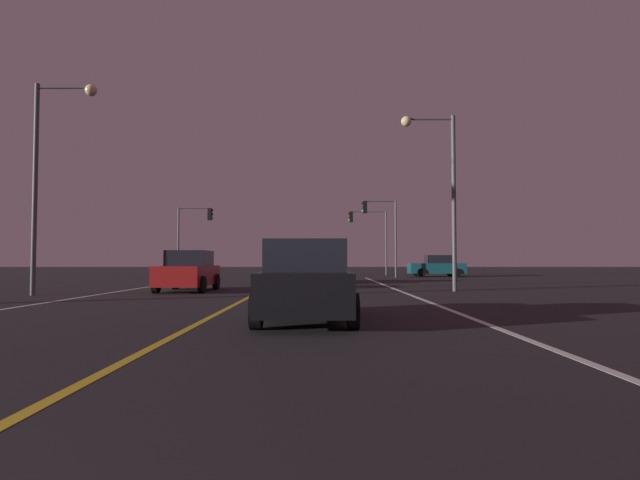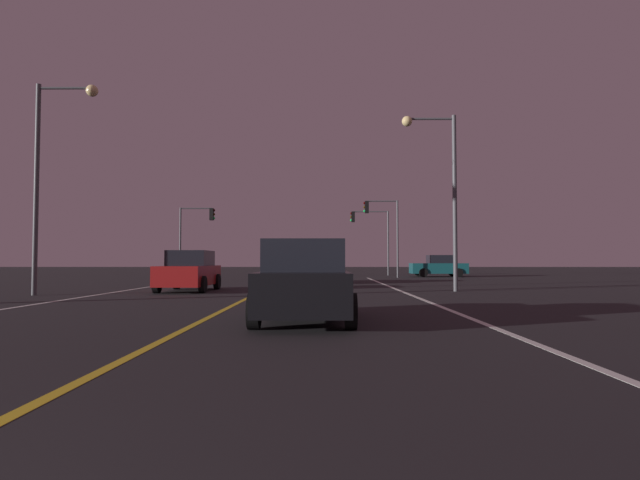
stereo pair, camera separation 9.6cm
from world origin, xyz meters
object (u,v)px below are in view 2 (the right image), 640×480
at_px(car_crossing_side, 439,266).
at_px(traffic_light_near_right, 382,221).
at_px(street_lamp_right_far, 441,178).
at_px(car_ahead_far, 313,268).
at_px(street_lamp_left_mid, 51,160).
at_px(traffic_light_near_left, 197,226).
at_px(car_oncoming, 189,271).
at_px(car_lead_same_lane, 305,282).
at_px(traffic_light_far_right, 370,227).

bearing_deg(car_crossing_side, traffic_light_near_right, 21.80).
bearing_deg(street_lamp_right_far, car_ahead_far, -55.31).
xyz_separation_m(car_ahead_far, street_lamp_left_mid, (-9.55, -10.42, 4.20)).
bearing_deg(street_lamp_left_mid, traffic_light_near_left, 88.13).
bearing_deg(traffic_light_near_left, car_oncoming, -76.94).
bearing_deg(traffic_light_near_right, car_lead_same_lane, 80.00).
bearing_deg(traffic_light_near_right, street_lamp_right_far, 91.82).
relative_size(car_oncoming, street_lamp_right_far, 0.58).
height_order(street_lamp_left_mid, street_lamp_right_far, street_lamp_left_mid).
bearing_deg(street_lamp_right_far, car_oncoming, -1.02).
distance_m(car_crossing_side, traffic_light_near_right, 6.10).
xyz_separation_m(car_ahead_far, street_lamp_right_far, (5.52, -7.98, 3.92)).
distance_m(car_oncoming, traffic_light_far_right, 24.43).
bearing_deg(car_ahead_far, traffic_light_near_right, -29.23).
bearing_deg(traffic_light_far_right, street_lamp_left_mid, 60.32).
xyz_separation_m(car_lead_same_lane, car_crossing_side, (9.49, 29.10, 0.00)).
xyz_separation_m(car_lead_same_lane, traffic_light_far_right, (4.42, 32.72, 3.29)).
bearing_deg(car_oncoming, car_ahead_far, 147.08).
bearing_deg(street_lamp_right_far, traffic_light_near_right, -88.18).
relative_size(car_crossing_side, traffic_light_near_left, 0.82).
distance_m(car_ahead_far, traffic_light_far_right, 15.48).
bearing_deg(car_ahead_far, car_oncoming, 147.08).
height_order(car_ahead_far, traffic_light_far_right, traffic_light_far_right).
distance_m(street_lamp_left_mid, street_lamp_right_far, 15.27).
relative_size(traffic_light_near_right, traffic_light_far_right, 1.05).
relative_size(car_lead_same_lane, traffic_light_far_right, 0.78).
bearing_deg(car_lead_same_lane, car_ahead_far, 0.57).
distance_m(car_lead_same_lane, street_lamp_right_far, 12.28).
bearing_deg(traffic_light_near_right, car_crossing_side, -158.20).
distance_m(car_crossing_side, street_lamp_right_far, 19.61).
distance_m(car_crossing_side, traffic_light_far_right, 7.05).
xyz_separation_m(traffic_light_far_right, street_lamp_right_far, (0.92, -22.39, 0.63)).
bearing_deg(traffic_light_far_right, car_lead_same_lane, 82.31).
bearing_deg(car_lead_same_lane, traffic_light_near_right, -10.00).
distance_m(car_lead_same_lane, traffic_light_near_right, 27.85).
bearing_deg(traffic_light_far_right, street_lamp_right_far, 92.35).
relative_size(car_lead_same_lane, car_oncoming, 1.00).
relative_size(traffic_light_near_left, street_lamp_left_mid, 0.67).
distance_m(car_crossing_side, car_oncoming, 23.69).
relative_size(car_ahead_far, traffic_light_far_right, 0.78).
bearing_deg(street_lamp_left_mid, car_oncoming, 30.31).
distance_m(car_ahead_far, traffic_light_near_right, 10.77).
height_order(traffic_light_far_right, street_lamp_right_far, street_lamp_right_far).
relative_size(car_crossing_side, street_lamp_left_mid, 0.55).
distance_m(car_oncoming, traffic_light_near_left, 17.41).
bearing_deg(street_lamp_left_mid, car_ahead_far, 47.51).
distance_m(car_lead_same_lane, car_crossing_side, 30.60).
relative_size(car_lead_same_lane, car_ahead_far, 1.00).
distance_m(car_oncoming, traffic_light_near_right, 19.78).
height_order(traffic_light_near_right, traffic_light_near_left, traffic_light_near_right).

